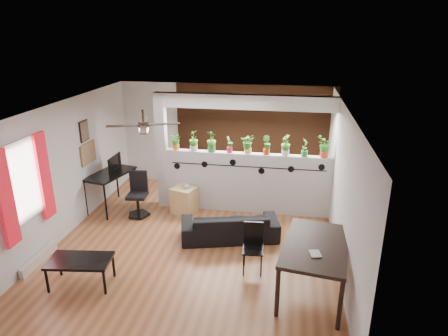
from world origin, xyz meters
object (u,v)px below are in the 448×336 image
sofa (230,226)px  potted_plant_0 (176,140)px  potted_plant_2 (211,141)px  office_chair (138,197)px  potted_plant_6 (286,145)px  cup (186,186)px  potted_plant_3 (230,144)px  dining_table (316,249)px  potted_plant_8 (325,146)px  cube_shelf (184,200)px  folding_chair (253,242)px  computer_desk (110,176)px  potted_plant_5 (267,145)px  ceiling_fan (144,126)px  potted_plant_4 (248,143)px  coffee_table (80,262)px  potted_plant_1 (194,140)px  potted_plant_7 (305,147)px

sofa → potted_plant_0: bearing=-56.7°
potted_plant_2 → office_chair: 2.00m
potted_plant_6 → cup: (-2.09, -0.34, -0.94)m
potted_plant_3 → dining_table: bearing=-57.3°
potted_plant_8 → cube_shelf: potted_plant_8 is taller
cup → office_chair: 1.06m
potted_plant_6 → folding_chair: potted_plant_6 is taller
potted_plant_8 → computer_desk: size_ratio=0.35×
potted_plant_0 → potted_plant_8: potted_plant_8 is taller
dining_table → folding_chair: folding_chair is taller
potted_plant_5 → potted_plant_6: potted_plant_6 is taller
folding_chair → sofa: bearing=119.2°
ceiling_fan → potted_plant_0: 1.95m
potted_plant_2 → potted_plant_3: (0.40, 0.00, -0.05)m
potted_plant_4 → sofa: 1.83m
dining_table → ceiling_fan: bearing=162.9°
dining_table → coffee_table: bearing=-173.3°
potted_plant_1 → potted_plant_8: (2.76, 0.00, -0.00)m
potted_plant_7 → dining_table: bearing=-86.7°
sofa → potted_plant_2: bearing=-79.0°
potted_plant_4 → potted_plant_5: (0.40, 0.00, -0.01)m
potted_plant_1 → sofa: size_ratio=0.25×
potted_plant_1 → cube_shelf: (-0.16, -0.34, -1.29)m
folding_chair → potted_plant_3: bearing=108.6°
ceiling_fan → sofa: (1.41, 0.54, -2.05)m
cup → computer_desk: bearing=-179.2°
computer_desk → office_chair: (0.72, -0.25, -0.34)m
sofa → office_chair: size_ratio=1.83×
potted_plant_7 → potted_plant_1: bearing=-180.0°
potted_plant_3 → dining_table: size_ratio=0.22×
potted_plant_1 → potted_plant_5: (1.58, 0.00, -0.02)m
potted_plant_2 → potted_plant_3: potted_plant_2 is taller
potted_plant_5 → potted_plant_8: size_ratio=0.90×
potted_plant_4 → potted_plant_5: bearing=0.0°
potted_plant_6 → office_chair: potted_plant_6 is taller
ceiling_fan → cup: ceiling_fan is taller
potted_plant_1 → coffee_table: bearing=-109.6°
potted_plant_5 → cup: size_ratio=3.04×
potted_plant_0 → potted_plant_5: 1.98m
potted_plant_1 → potted_plant_4: potted_plant_1 is taller
potted_plant_0 → potted_plant_7: 2.77m
potted_plant_3 → cube_shelf: (-0.95, -0.34, -1.24)m
potted_plant_5 → cube_shelf: size_ratio=0.68×
cup → potted_plant_7: bearing=7.8°
office_chair → folding_chair: 3.11m
office_chair → potted_plant_3: bearing=17.7°
potted_plant_0 → sofa: size_ratio=0.22×
office_chair → cup: bearing=15.1°
potted_plant_1 → dining_table: size_ratio=0.27×
potted_plant_6 → folding_chair: 2.52m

